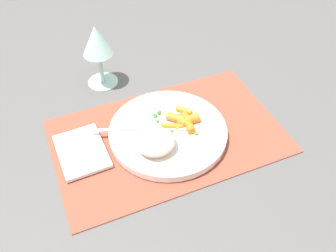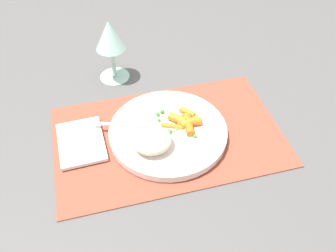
{
  "view_description": "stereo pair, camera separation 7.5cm",
  "coord_description": "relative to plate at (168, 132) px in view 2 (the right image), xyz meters",
  "views": [
    {
      "loc": [
        -0.21,
        -0.49,
        0.58
      ],
      "look_at": [
        0.0,
        0.0,
        0.03
      ],
      "focal_mm": 38.88,
      "sensor_mm": 36.0,
      "label": 1
    },
    {
      "loc": [
        -0.14,
        -0.52,
        0.58
      ],
      "look_at": [
        0.0,
        0.0,
        0.03
      ],
      "focal_mm": 38.88,
      "sensor_mm": 36.0,
      "label": 2
    }
  ],
  "objects": [
    {
      "name": "ground_plane",
      "position": [
        0.0,
        0.0,
        -0.01
      ],
      "size": [
        2.4,
        2.4,
        0.0
      ],
      "primitive_type": "plane",
      "color": "#565451"
    },
    {
      "name": "placemat",
      "position": [
        0.0,
        0.0,
        -0.01
      ],
      "size": [
        0.49,
        0.3,
        0.01
      ],
      "primitive_type": "cube",
      "color": "#9E4733",
      "rests_on": "ground_plane"
    },
    {
      "name": "plate",
      "position": [
        0.0,
        0.0,
        0.0
      ],
      "size": [
        0.25,
        0.25,
        0.02
      ],
      "primitive_type": "cylinder",
      "color": "silver",
      "rests_on": "placemat"
    },
    {
      "name": "rice_mound",
      "position": [
        -0.04,
        -0.04,
        0.03
      ],
      "size": [
        0.08,
        0.08,
        0.04
      ],
      "primitive_type": "ellipsoid",
      "color": "beige",
      "rests_on": "plate"
    },
    {
      "name": "carrot_portion",
      "position": [
        0.04,
        0.0,
        0.02
      ],
      "size": [
        0.09,
        0.09,
        0.02
      ],
      "color": "orange",
      "rests_on": "plate"
    },
    {
      "name": "pea_scatter",
      "position": [
        0.02,
        0.01,
        0.01
      ],
      "size": [
        0.09,
        0.1,
        0.01
      ],
      "color": "#509D44",
      "rests_on": "plate"
    },
    {
      "name": "fork",
      "position": [
        -0.04,
        0.01,
        0.01
      ],
      "size": [
        0.19,
        0.08,
        0.01
      ],
      "color": "silver",
      "rests_on": "plate"
    },
    {
      "name": "wine_glass",
      "position": [
        -0.08,
        0.24,
        0.1
      ],
      "size": [
        0.08,
        0.08,
        0.16
      ],
      "color": "#B2E0CC",
      "rests_on": "ground_plane"
    },
    {
      "name": "napkin",
      "position": [
        -0.18,
        0.02,
        -0.0
      ],
      "size": [
        0.1,
        0.13,
        0.01
      ],
      "primitive_type": "cube",
      "rotation": [
        0.0,
        0.0,
        0.03
      ],
      "color": "white",
      "rests_on": "placemat"
    }
  ]
}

